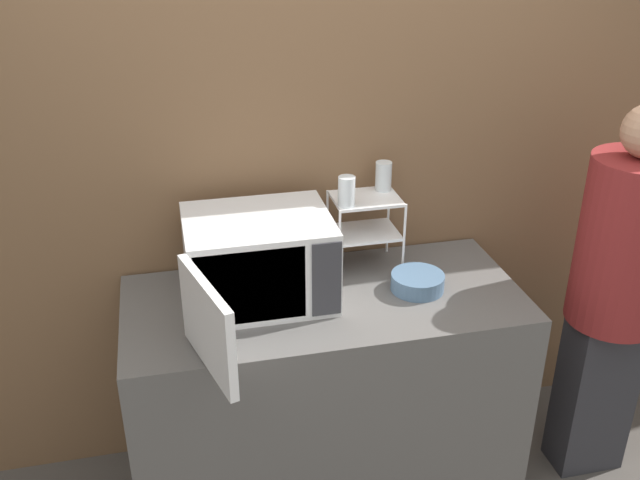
{
  "coord_description": "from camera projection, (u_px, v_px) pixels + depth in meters",
  "views": [
    {
      "loc": [
        -0.55,
        -1.94,
        2.33
      ],
      "look_at": [
        -0.01,
        0.38,
        1.15
      ],
      "focal_mm": 40.0,
      "sensor_mm": 36.0,
      "label": 1
    }
  ],
  "objects": [
    {
      "name": "wall_back",
      "position": [
        303.0,
        169.0,
        2.9
      ],
      "size": [
        8.0,
        0.06,
        2.6
      ],
      "color": "brown",
      "rests_on": "ground_plane"
    },
    {
      "name": "counter",
      "position": [
        324.0,
        393.0,
        2.93
      ],
      "size": [
        1.53,
        0.7,
        0.92
      ],
      "color": "#595654",
      "rests_on": "ground_plane"
    },
    {
      "name": "microwave",
      "position": [
        257.0,
        261.0,
        2.65
      ],
      "size": [
        0.57,
        0.84,
        0.33
      ],
      "color": "silver",
      "rests_on": "counter"
    },
    {
      "name": "dish_rack",
      "position": [
        365.0,
        217.0,
        2.86
      ],
      "size": [
        0.27,
        0.22,
        0.31
      ],
      "color": "white",
      "rests_on": "counter"
    },
    {
      "name": "glass_front_left",
      "position": [
        347.0,
        191.0,
        2.72
      ],
      "size": [
        0.07,
        0.07,
        0.12
      ],
      "color": "silver",
      "rests_on": "dish_rack"
    },
    {
      "name": "glass_back_right",
      "position": [
        383.0,
        176.0,
        2.87
      ],
      "size": [
        0.07,
        0.07,
        0.12
      ],
      "color": "silver",
      "rests_on": "dish_rack"
    },
    {
      "name": "bowl",
      "position": [
        417.0,
        282.0,
        2.77
      ],
      "size": [
        0.21,
        0.21,
        0.07
      ],
      "color": "slate",
      "rests_on": "counter"
    },
    {
      "name": "person",
      "position": [
        617.0,
        283.0,
        2.83
      ],
      "size": [
        0.37,
        0.37,
        1.65
      ],
      "color": "#2D2D33",
      "rests_on": "ground_plane"
    }
  ]
}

